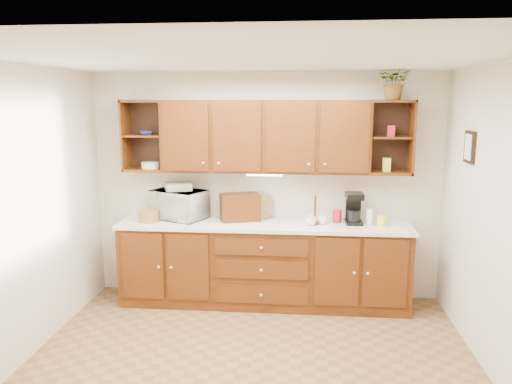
% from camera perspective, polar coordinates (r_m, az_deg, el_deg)
% --- Properties ---
extents(floor, '(4.00, 4.00, 0.00)m').
position_cam_1_polar(floor, '(4.56, -0.66, -19.53)').
color(floor, brown).
rests_on(floor, ground).
extents(ceiling, '(4.00, 4.00, 0.00)m').
position_cam_1_polar(ceiling, '(3.97, -0.73, 15.07)').
color(ceiling, white).
rests_on(ceiling, back_wall).
extents(back_wall, '(4.00, 0.00, 4.00)m').
position_cam_1_polar(back_wall, '(5.79, 1.12, 0.64)').
color(back_wall, beige).
rests_on(back_wall, floor).
extents(left_wall, '(0.00, 3.50, 3.50)m').
position_cam_1_polar(left_wall, '(4.72, -25.64, -2.59)').
color(left_wall, beige).
rests_on(left_wall, floor).
extents(right_wall, '(0.00, 3.50, 3.50)m').
position_cam_1_polar(right_wall, '(4.35, 26.55, -3.67)').
color(right_wall, beige).
rests_on(right_wall, floor).
extents(base_cabinets, '(3.20, 0.60, 0.90)m').
position_cam_1_polar(base_cabinets, '(5.70, 0.86, -8.32)').
color(base_cabinets, '#331705').
rests_on(base_cabinets, floor).
extents(countertop, '(3.24, 0.64, 0.04)m').
position_cam_1_polar(countertop, '(5.56, 0.87, -3.76)').
color(countertop, white).
rests_on(countertop, base_cabinets).
extents(upper_cabinets, '(3.20, 0.33, 0.80)m').
position_cam_1_polar(upper_cabinets, '(5.56, 1.12, 6.40)').
color(upper_cabinets, '#331705').
rests_on(upper_cabinets, back_wall).
extents(undercabinet_light, '(0.40, 0.05, 0.02)m').
position_cam_1_polar(undercabinet_light, '(5.55, 0.96, 2.00)').
color(undercabinet_light, white).
rests_on(undercabinet_light, upper_cabinets).
extents(framed_picture, '(0.03, 0.24, 0.30)m').
position_cam_1_polar(framed_picture, '(5.10, 23.23, 4.75)').
color(framed_picture, black).
rests_on(framed_picture, right_wall).
extents(wicker_basket, '(0.23, 0.23, 0.13)m').
position_cam_1_polar(wicker_basket, '(5.73, -12.14, -2.69)').
color(wicker_basket, olive).
rests_on(wicker_basket, countertop).
extents(microwave, '(0.71, 0.62, 0.33)m').
position_cam_1_polar(microwave, '(5.80, -8.81, -1.41)').
color(microwave, beige).
rests_on(microwave, countertop).
extents(towel_stack, '(0.34, 0.30, 0.09)m').
position_cam_1_polar(towel_stack, '(5.77, -8.86, 0.62)').
color(towel_stack, '#C1BD5B').
rests_on(towel_stack, microwave).
extents(wine_bottle, '(0.08, 0.08, 0.32)m').
position_cam_1_polar(wine_bottle, '(5.73, -10.14, -1.65)').
color(wine_bottle, black).
rests_on(wine_bottle, countertop).
extents(woven_tray, '(0.32, 0.20, 0.31)m').
position_cam_1_polar(woven_tray, '(5.74, 0.58, -3.01)').
color(woven_tray, olive).
rests_on(woven_tray, countertop).
extents(bread_box, '(0.49, 0.38, 0.30)m').
position_cam_1_polar(bread_box, '(5.66, -1.85, -1.74)').
color(bread_box, '#331705').
rests_on(bread_box, countertop).
extents(mug_tree, '(0.25, 0.27, 0.32)m').
position_cam_1_polar(mug_tree, '(5.55, 6.74, -3.13)').
color(mug_tree, '#331705').
rests_on(mug_tree, countertop).
extents(canister_red, '(0.13, 0.13, 0.14)m').
position_cam_1_polar(canister_red, '(5.64, 9.25, -2.74)').
color(canister_red, '#A51827').
rests_on(canister_red, countertop).
extents(canister_white, '(0.09, 0.09, 0.17)m').
position_cam_1_polar(canister_white, '(5.62, 12.83, -2.75)').
color(canister_white, white).
rests_on(canister_white, countertop).
extents(canister_yellow, '(0.13, 0.13, 0.12)m').
position_cam_1_polar(canister_yellow, '(5.56, 14.20, -3.24)').
color(canister_yellow, yellow).
rests_on(canister_yellow, countertop).
extents(coffee_maker, '(0.20, 0.25, 0.35)m').
position_cam_1_polar(coffee_maker, '(5.61, 11.11, -1.87)').
color(coffee_maker, black).
rests_on(coffee_maker, countertop).
extents(bowl_stack, '(0.20, 0.20, 0.04)m').
position_cam_1_polar(bowl_stack, '(5.79, -12.41, 6.59)').
color(bowl_stack, '#292996').
rests_on(bowl_stack, upper_cabinets).
extents(plate_stack, '(0.26, 0.26, 0.07)m').
position_cam_1_polar(plate_stack, '(5.82, -11.95, 3.02)').
color(plate_stack, white).
rests_on(plate_stack, upper_cabinets).
extents(pantry_box_yellow, '(0.08, 0.07, 0.14)m').
position_cam_1_polar(pantry_box_yellow, '(5.62, 14.70, 3.04)').
color(pantry_box_yellow, yellow).
rests_on(pantry_box_yellow, upper_cabinets).
extents(pantry_box_red, '(0.09, 0.09, 0.12)m').
position_cam_1_polar(pantry_box_red, '(5.60, 15.22, 6.75)').
color(pantry_box_red, '#A51827').
rests_on(pantry_box_red, upper_cabinets).
extents(potted_plant, '(0.41, 0.39, 0.37)m').
position_cam_1_polar(potted_plant, '(5.55, 15.63, 12.04)').
color(potted_plant, '#999999').
rests_on(potted_plant, upper_cabinets).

